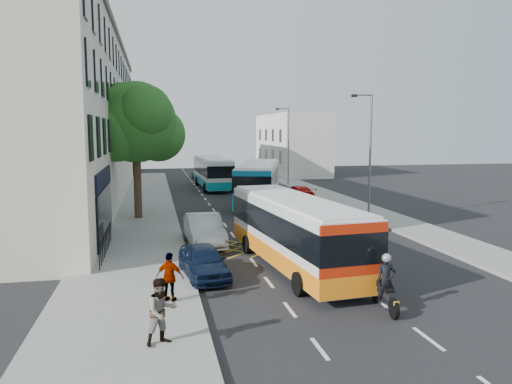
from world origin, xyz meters
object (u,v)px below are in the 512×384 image
distant_car_dark (252,170)px  pedestrian_near (162,311)px  red_hatchback (298,193)px  distant_car_grey (201,174)px  distant_car_silver (237,174)px  lamp_near (369,149)px  bus_mid (259,183)px  bus_far (213,172)px  bus_near (294,231)px  motorbike (386,284)px  lamp_far (287,142)px  parked_car_blue (204,261)px  street_tree (136,123)px  parked_car_silver (204,230)px  pedestrian_far (170,277)px

distant_car_dark → pedestrian_near: (-12.38, -50.26, 0.37)m
red_hatchback → distant_car_grey: (-6.16, 20.59, -0.05)m
distant_car_silver → pedestrian_near: pedestrian_near is taller
lamp_near → distant_car_dark: (-1.14, 33.09, -3.94)m
bus_mid → bus_far: (-2.30, 11.80, -0.08)m
bus_near → pedestrian_near: bearing=-134.5°
distant_car_silver → motorbike: bearing=93.4°
pedestrian_near → bus_far: bearing=57.3°
bus_far → distant_car_grey: bus_far is taller
lamp_far → distant_car_dark: lamp_far is taller
bus_mid → distant_car_silver: bus_mid is taller
bus_near → parked_car_blue: size_ratio=2.78×
motorbike → street_tree: bearing=118.1°
motorbike → parked_car_blue: 7.24m
street_tree → lamp_far: size_ratio=1.10×
motorbike → bus_mid: bearing=92.0°
bus_near → distant_car_silver: (4.17, 39.61, -0.99)m
distant_car_silver → distant_car_dark: distant_car_dark is taller
street_tree → lamp_far: 22.57m
bus_mid → pedestrian_near: size_ratio=6.63×
bus_mid → distant_car_dark: (4.37, 24.82, -1.04)m
distant_car_dark → motorbike: bearing=90.4°
parked_car_silver → distant_car_silver: size_ratio=1.40×
lamp_far → pedestrian_near: lamp_far is taller
distant_car_silver → pedestrian_near: (-9.83, -46.70, 0.46)m
bus_near → parked_car_blue: 4.11m
lamp_far → parked_car_silver: size_ratio=1.67×
distant_car_grey → distant_car_dark: bearing=23.7°
pedestrian_near → red_hatchback: bearing=42.5°
distant_car_silver → lamp_near: bearing=104.0°
parked_car_blue → bus_mid: bearing=64.8°
lamp_far → bus_far: lamp_far is taller
distant_car_grey → motorbike: bearing=-88.0°
bus_near → pedestrian_near: bus_near is taller
bus_mid → bus_far: size_ratio=1.07×
bus_near → bus_far: bus_far is taller
bus_mid → distant_car_silver: 21.37m
pedestrian_near → lamp_far: bearing=46.1°
parked_car_blue → motorbike: bearing=-48.7°
parked_car_blue → parked_car_silver: bearing=76.9°
lamp_near → bus_far: 21.74m
lamp_near → parked_car_silver: (-11.20, -5.23, -3.83)m
street_tree → bus_far: street_tree is taller
red_hatchback → distant_car_silver: (-1.78, 20.09, -0.05)m
lamp_near → pedestrian_far: lamp_near is taller
bus_far → parked_car_blue: bus_far is taller
parked_car_silver → pedestrian_near: size_ratio=2.66×
motorbike → parked_car_silver: motorbike is taller
street_tree → bus_far: 19.02m
street_tree → distant_car_silver: bearing=67.5°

